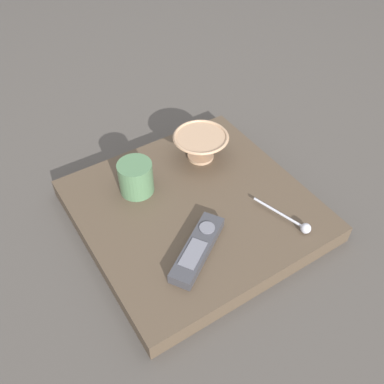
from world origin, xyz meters
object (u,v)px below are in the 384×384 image
(teaspoon, at_px, (299,224))
(coffee_mug, at_px, (136,178))
(tv_remote_near, at_px, (198,249))
(cereal_bowl, at_px, (201,145))

(teaspoon, bearing_deg, coffee_mug, 129.54)
(teaspoon, height_order, tv_remote_near, tv_remote_near)
(cereal_bowl, bearing_deg, tv_remote_near, -124.52)
(cereal_bowl, xyz_separation_m, coffee_mug, (-0.20, -0.02, 0.00))
(coffee_mug, relative_size, tv_remote_near, 0.45)
(cereal_bowl, bearing_deg, teaspoon, -80.90)
(coffee_mug, bearing_deg, cereal_bowl, 5.47)
(coffee_mug, bearing_deg, tv_remote_near, -84.89)
(tv_remote_near, bearing_deg, coffee_mug, 95.11)
(cereal_bowl, distance_m, tv_remote_near, 0.32)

